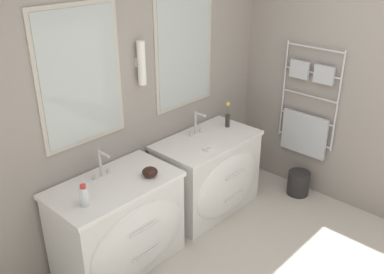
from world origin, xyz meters
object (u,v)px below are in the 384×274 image
amenity_bowl (150,172)px  flower_vase (228,117)px  vanity_right (210,175)px  toiletry_bottle (84,196)px  vanity_left (120,225)px  waste_bin (298,183)px

amenity_bowl → flower_vase: flower_vase is taller
vanity_right → toiletry_bottle: bearing=-177.6°
toiletry_bottle → vanity_right: bearing=2.4°
vanity_left → waste_bin: 2.09m
flower_vase → vanity_right: bearing=-167.7°
vanity_left → flower_vase: size_ratio=3.88×
amenity_bowl → vanity_left: bearing=161.0°
vanity_left → toiletry_bottle: bearing=-169.6°
toiletry_bottle → flower_vase: 1.82m
vanity_left → amenity_bowl: amenity_bowl is taller
amenity_bowl → flower_vase: size_ratio=0.48×
amenity_bowl → vanity_right: bearing=6.2°
vanity_left → vanity_right: 1.13m
vanity_left → toiletry_bottle: size_ratio=6.06×
vanity_right → waste_bin: bearing=-31.1°
vanity_left → amenity_bowl: (0.27, -0.09, 0.43)m
toiletry_bottle → amenity_bowl: bearing=-3.1°
vanity_left → amenity_bowl: 0.51m
vanity_left → flower_vase: 1.57m
flower_vase → waste_bin: flower_vase is taller
toiletry_bottle → vanity_left: bearing=10.4°
amenity_bowl → toiletry_bottle: bearing=176.9°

